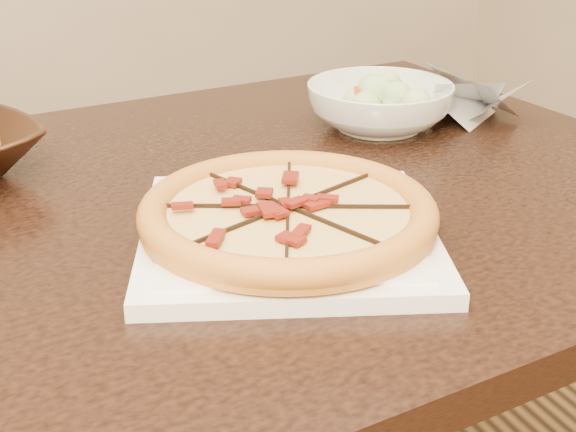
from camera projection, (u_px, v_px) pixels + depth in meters
name	position (u px, v px, depth m)	size (l,w,h in m)	color
dining_table	(166.00, 287.00, 0.96)	(1.44, 1.01, 0.75)	black
plate	(288.00, 233.00, 0.83)	(0.39, 0.39, 0.02)	white
pizza	(288.00, 212.00, 0.82)	(0.31, 0.31, 0.03)	orange
salad_bowl	(380.00, 106.00, 1.17)	(0.21, 0.21, 0.07)	white
salad	(381.00, 72.00, 1.15)	(0.12, 0.10, 0.04)	#A4C67F
cling_film	(472.00, 101.00, 1.22)	(0.17, 0.14, 0.05)	silver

